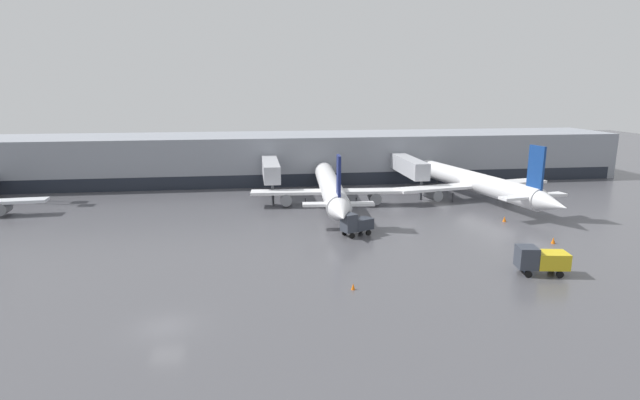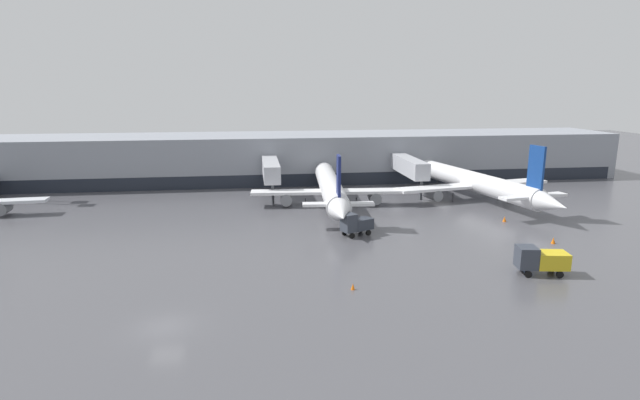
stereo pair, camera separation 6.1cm
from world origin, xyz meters
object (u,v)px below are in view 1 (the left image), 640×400
at_px(traffic_cone_1, 504,219).
at_px(traffic_cone_2, 553,240).
at_px(parked_jet_1, 474,182).
at_px(service_truck_0, 356,223).
at_px(service_truck_1, 541,259).
at_px(parked_jet_2, 331,188).
at_px(traffic_cone_3, 353,286).

distance_m(traffic_cone_1, traffic_cone_2, 10.12).
distance_m(parked_jet_1, service_truck_0, 29.51).
bearing_deg(parked_jet_1, service_truck_1, 154.94).
relative_size(parked_jet_1, traffic_cone_1, 53.22).
xyz_separation_m(parked_jet_2, traffic_cone_3, (-3.16, -33.07, -2.51)).
height_order(parked_jet_1, traffic_cone_1, parked_jet_1).
xyz_separation_m(service_truck_1, traffic_cone_2, (7.23, 9.03, -1.21)).
bearing_deg(service_truck_0, traffic_cone_2, 140.00).
bearing_deg(traffic_cone_1, parked_jet_2, 150.41).
relative_size(service_truck_1, traffic_cone_1, 6.96).
xyz_separation_m(parked_jet_1, traffic_cone_3, (-27.29, -34.43, -2.58)).
height_order(parked_jet_2, service_truck_0, parked_jet_2).
height_order(parked_jet_1, traffic_cone_2, parked_jet_1).
height_order(parked_jet_2, traffic_cone_3, parked_jet_2).
height_order(traffic_cone_2, traffic_cone_3, traffic_cone_2).
bearing_deg(traffic_cone_1, service_truck_1, -108.42).
distance_m(parked_jet_2, traffic_cone_1, 25.78).
bearing_deg(service_truck_1, service_truck_0, -35.42).
distance_m(traffic_cone_1, traffic_cone_3, 32.64).
distance_m(parked_jet_2, traffic_cone_2, 32.58).
height_order(service_truck_1, traffic_cone_2, service_truck_1).
distance_m(service_truck_0, traffic_cone_3, 17.18).
distance_m(service_truck_1, traffic_cone_2, 11.63).
xyz_separation_m(service_truck_1, traffic_cone_1, (6.37, 19.12, -1.21)).
xyz_separation_m(service_truck_0, traffic_cone_1, (21.75, 3.68, -1.19)).
bearing_deg(traffic_cone_2, parked_jet_2, 135.52).
bearing_deg(traffic_cone_3, service_truck_0, 77.45).
bearing_deg(service_truck_1, traffic_cone_2, -118.98).
relative_size(parked_jet_1, service_truck_1, 7.64).
relative_size(parked_jet_1, parked_jet_2, 1.03).
bearing_deg(traffic_cone_2, service_truck_0, 164.17).
bearing_deg(service_truck_0, parked_jet_2, -112.20).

